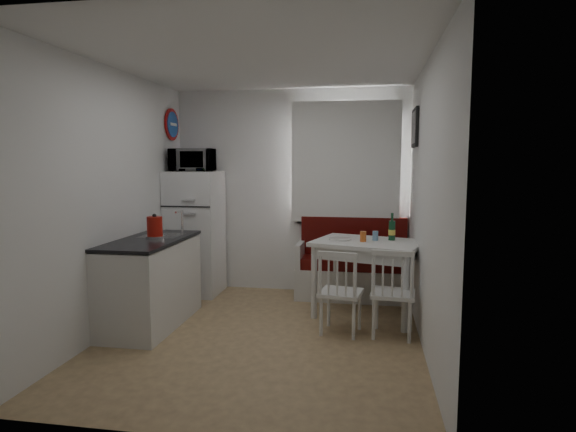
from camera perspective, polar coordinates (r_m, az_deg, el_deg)
name	(u,v)px	position (r m, az deg, el deg)	size (l,w,h in m)	color
floor	(262,337)	(4.80, -3.11, -14.08)	(3.00, 3.50, 0.02)	olive
ceiling	(260,60)	(4.59, -3.32, 17.98)	(3.00, 3.50, 0.02)	white
wall_back	(291,191)	(6.23, 0.35, 2.93)	(3.00, 0.02, 2.60)	white
wall_front	(195,228)	(2.84, -11.02, -1.41)	(3.00, 0.02, 2.60)	white
wall_left	(113,201)	(5.06, -20.03, 1.73)	(0.02, 3.50, 2.60)	white
wall_right	(426,205)	(4.43, 16.08, 1.25)	(0.02, 3.50, 2.60)	white
window	(346,166)	(6.11, 6.83, 5.87)	(1.22, 0.06, 1.47)	silver
curtain	(345,162)	(6.04, 6.81, 6.34)	(1.35, 0.02, 1.50)	white
kitchen_counter	(151,282)	(5.19, -15.90, -7.48)	(0.62, 1.32, 1.16)	silver
wall_sign	(172,124)	(6.35, -13.54, 10.50)	(0.40, 0.40, 0.03)	#194A9B
picture_frame	(415,128)	(5.52, 14.77, 10.06)	(0.04, 0.52, 0.42)	black
bench	(353,272)	(6.05, 7.66, -6.54)	(1.38, 0.53, 0.99)	silver
dining_table	(368,250)	(5.27, 9.41, -3.94)	(1.29, 1.07, 0.83)	silver
chair_left	(341,284)	(4.69, 6.25, -7.97)	(0.45, 0.43, 0.45)	silver
chair_right	(394,284)	(4.68, 12.43, -7.87)	(0.45, 0.43, 0.47)	silver
fridge	(195,233)	(6.24, -10.93, -1.96)	(0.62, 0.62, 1.56)	white
microwave	(192,160)	(6.13, -11.28, 6.53)	(0.51, 0.35, 0.28)	white
kettle	(155,227)	(5.08, -15.51, -1.23)	(0.19, 0.19, 0.25)	#A5150D
wine_bottle	(392,227)	(5.34, 12.22, -1.23)	(0.08, 0.08, 0.30)	#164527
drinking_glass_orange	(363,236)	(5.20, 8.89, -2.41)	(0.07, 0.07, 0.11)	orange
drinking_glass_blue	(375,236)	(5.30, 10.31, -2.32)	(0.06, 0.06, 0.10)	#719CC1
plate	(340,239)	(5.29, 6.18, -2.74)	(0.25, 0.25, 0.02)	white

